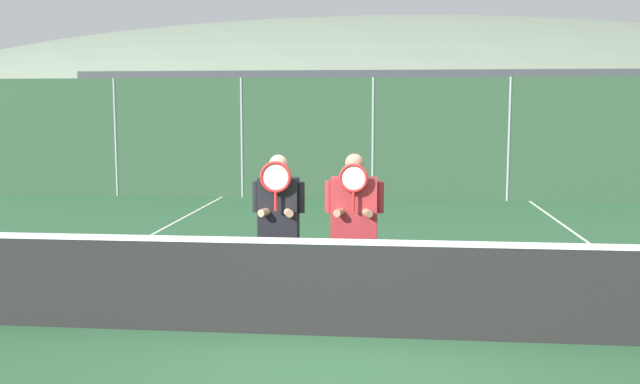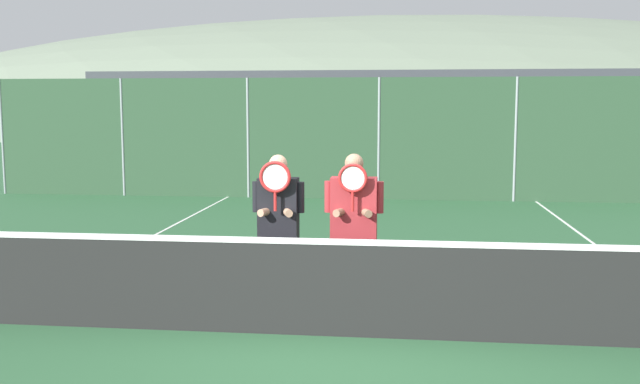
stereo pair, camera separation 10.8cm
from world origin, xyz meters
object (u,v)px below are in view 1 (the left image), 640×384
Objects in this scene: player_center_left at (354,223)px; car_far_left at (208,153)px; car_center at (582,156)px; player_leftmost at (279,223)px; car_left_of_center at (387,154)px.

car_far_left reaches higher than player_center_left.
player_leftmost is at bearing -116.99° from car_center.
car_far_left is at bearing 111.42° from player_center_left.
player_center_left is 0.37× the size of car_center.
player_center_left is 12.62m from car_far_left.
car_left_of_center is at bearing 88.91° from player_center_left.
player_leftmost is 0.37× the size of car_center.
car_far_left is 9.88m from car_center.
player_leftmost is at bearing -179.84° from player_center_left.
car_center is (9.88, 0.13, -0.02)m from car_far_left.
player_leftmost is 0.39× the size of car_left_of_center.
car_far_left is at bearing -179.26° from car_center.
player_leftmost is 0.99× the size of player_center_left.
car_left_of_center is at bearing 179.17° from car_center.
car_left_of_center is (4.83, 0.20, -0.02)m from car_far_left.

